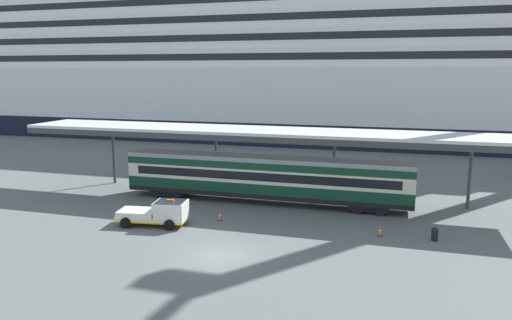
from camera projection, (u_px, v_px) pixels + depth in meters
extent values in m
plane|color=#565C5B|center=(218.00, 255.00, 30.15)|extent=(400.00, 400.00, 0.00)
cube|color=black|center=(247.00, 125.00, 86.55)|extent=(141.27, 24.78, 3.58)
cube|color=silver|center=(247.00, 92.00, 85.47)|extent=(141.27, 24.78, 8.35)
cube|color=silver|center=(247.00, 60.00, 84.45)|extent=(129.97, 22.80, 2.90)
cube|color=black|center=(224.00, 57.00, 73.72)|extent=(124.32, 0.12, 1.05)
cube|color=silver|center=(247.00, 43.00, 83.92)|extent=(124.77, 21.89, 2.90)
cube|color=black|center=(225.00, 38.00, 73.62)|extent=(119.35, 0.12, 1.05)
cube|color=silver|center=(246.00, 25.00, 83.40)|extent=(119.57, 20.98, 2.90)
cube|color=black|center=(226.00, 18.00, 73.52)|extent=(114.37, 0.12, 1.05)
cube|color=silver|center=(246.00, 8.00, 82.87)|extent=(114.37, 20.07, 2.90)
cube|color=silver|center=(266.00, 131.00, 41.62)|extent=(44.91, 5.76, 0.25)
cube|color=#363636|center=(257.00, 140.00, 39.06)|extent=(44.91, 0.20, 0.50)
cylinder|color=#363636|center=(113.00, 154.00, 49.22)|extent=(0.28, 0.28, 6.14)
cylinder|color=#363636|center=(216.00, 159.00, 46.10)|extent=(0.28, 0.28, 6.14)
cylinder|color=#363636|center=(334.00, 166.00, 42.98)|extent=(0.28, 0.28, 6.14)
cylinder|color=#363636|center=(470.00, 173.00, 39.86)|extent=(0.28, 0.28, 6.14)
cube|color=black|center=(264.00, 193.00, 42.13)|extent=(25.00, 2.80, 0.40)
cube|color=#0F3823|center=(264.00, 186.00, 42.01)|extent=(25.00, 2.80, 0.90)
cube|color=beige|center=(264.00, 174.00, 41.82)|extent=(25.00, 2.80, 1.20)
cube|color=black|center=(260.00, 177.00, 40.52)|extent=(23.00, 0.08, 0.72)
cube|color=#0F3823|center=(264.00, 164.00, 41.66)|extent=(25.00, 2.80, 0.60)
cube|color=#959595|center=(264.00, 159.00, 41.57)|extent=(25.00, 2.69, 0.36)
cube|color=black|center=(171.00, 191.00, 44.70)|extent=(3.20, 2.35, 0.50)
cylinder|color=black|center=(156.00, 193.00, 43.85)|extent=(0.84, 0.12, 0.84)
cylinder|color=black|center=(174.00, 195.00, 43.35)|extent=(0.84, 0.12, 0.84)
cube|color=black|center=(370.00, 206.00, 39.70)|extent=(3.20, 2.35, 0.50)
cylinder|color=black|center=(357.00, 209.00, 38.84)|extent=(0.84, 0.12, 0.84)
cylinder|color=black|center=(380.00, 211.00, 38.34)|extent=(0.84, 0.12, 0.84)
cube|color=silver|center=(152.00, 217.00, 36.06)|extent=(5.43, 2.71, 0.36)
cube|color=#F2B20C|center=(152.00, 219.00, 36.08)|extent=(5.43, 2.73, 0.12)
cube|color=silver|center=(171.00, 209.00, 35.72)|extent=(2.54, 2.22, 1.10)
cube|color=#19232D|center=(171.00, 204.00, 35.66)|extent=(2.32, 2.11, 0.44)
cube|color=orange|center=(170.00, 201.00, 35.61)|extent=(0.58, 0.28, 0.16)
cube|color=silver|center=(139.00, 212.00, 36.14)|extent=(3.15, 2.31, 0.36)
cylinder|color=black|center=(178.00, 217.00, 36.83)|extent=(0.83, 0.36, 0.80)
cylinder|color=black|center=(169.00, 225.00, 34.88)|extent=(0.83, 0.36, 0.80)
cylinder|color=black|center=(136.00, 215.00, 37.30)|extent=(0.83, 0.36, 0.80)
cylinder|color=black|center=(126.00, 223.00, 35.36)|extent=(0.83, 0.36, 0.80)
cube|color=black|center=(220.00, 220.00, 37.34)|extent=(0.36, 0.36, 0.04)
cone|color=#EA590F|center=(220.00, 216.00, 37.28)|extent=(0.30, 0.30, 0.61)
cylinder|color=white|center=(220.00, 215.00, 37.27)|extent=(0.17, 0.17, 0.09)
cube|color=black|center=(380.00, 235.00, 33.77)|extent=(0.36, 0.36, 0.04)
cone|color=#EA590F|center=(380.00, 231.00, 33.71)|extent=(0.30, 0.30, 0.64)
cylinder|color=white|center=(380.00, 230.00, 33.70)|extent=(0.17, 0.17, 0.09)
cylinder|color=black|center=(435.00, 236.00, 32.73)|extent=(0.44, 0.44, 0.70)
sphere|color=black|center=(435.00, 231.00, 32.66)|extent=(0.48, 0.48, 0.48)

